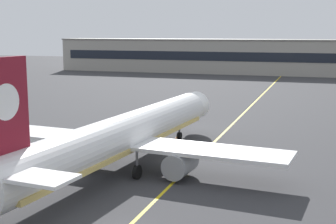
% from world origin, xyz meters
% --- Properties ---
extents(taxiway_centreline, '(0.81, 180.00, 0.01)m').
position_xyz_m(taxiway_centreline, '(0.00, 30.00, 0.00)').
color(taxiway_centreline, yellow).
rests_on(taxiway_centreline, ground).
extents(airliner_foreground, '(32.31, 41.52, 11.65)m').
position_xyz_m(airliner_foreground, '(-5.86, 13.57, 3.37)').
color(airliner_foreground, white).
rests_on(airliner_foreground, ground).
extents(safety_cone_by_nose_gear, '(0.44, 0.44, 0.55)m').
position_xyz_m(safety_cone_by_nose_gear, '(-4.90, 28.71, 0.26)').
color(safety_cone_by_nose_gear, orange).
rests_on(safety_cone_by_nose_gear, ground).
extents(terminal_building, '(148.38, 12.40, 10.83)m').
position_xyz_m(terminal_building, '(0.25, 124.38, 5.42)').
color(terminal_building, '#9E998E').
rests_on(terminal_building, ground).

